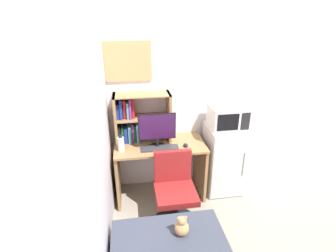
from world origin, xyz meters
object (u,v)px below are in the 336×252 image
monitor (157,129)px  water_bottle (121,144)px  mini_fridge (223,159)px  keyboard (160,148)px  teddy_bear (182,227)px  microwave (227,117)px  hutch_bookshelf (135,118)px  desk_fan (228,96)px  computer_mouse (186,145)px  wall_corkboard (128,61)px  desk_chair (175,195)px

monitor → water_bottle: monitor is taller
monitor → mini_fridge: 1.06m
keyboard → mini_fridge: mini_fridge is taller
teddy_bear → mini_fridge: bearing=55.2°
microwave → hutch_bookshelf: bearing=173.0°
monitor → microwave: bearing=6.6°
microwave → desk_fan: (-0.02, -0.01, 0.27)m
hutch_bookshelf → teddy_bear: hutch_bookshelf is taller
computer_mouse → microwave: microwave is taller
wall_corkboard → water_bottle: bearing=-109.9°
desk_fan → teddy_bear: bearing=-124.2°
keyboard → desk_fan: 1.05m
keyboard → teddy_bear: (0.06, -1.04, -0.23)m
microwave → desk_chair: bearing=-144.9°
monitor → wall_corkboard: 0.88m
mini_fridge → wall_corkboard: (-1.20, 0.27, 1.29)m
mini_fridge → wall_corkboard: 1.78m
microwave → wall_corkboard: bearing=167.6°
hutch_bookshelf → keyboard: 0.50m
keyboard → desk_chair: size_ratio=0.52×
microwave → wall_corkboard: wall_corkboard is taller
water_bottle → desk_chair: 0.86m
computer_mouse → wall_corkboard: size_ratio=0.16×
keyboard → water_bottle: (-0.46, 0.02, 0.08)m
wall_corkboard → microwave: bearing=-12.4°
keyboard → wall_corkboard: size_ratio=0.81×
monitor → microwave: microwave is taller
monitor → teddy_bear: monitor is taller
wall_corkboard → keyboard: bearing=-52.8°
keyboard → desk_fan: desk_fan is taller
hutch_bookshelf → keyboard: hutch_bookshelf is taller
hutch_bookshelf → monitor: hutch_bookshelf is taller
monitor → wall_corkboard: bearing=128.4°
wall_corkboard → desk_chair: bearing=-61.9°
microwave → teddy_bear: microwave is taller
hutch_bookshelf → computer_mouse: size_ratio=7.56×
monitor → desk_fan: bearing=6.4°
teddy_bear → wall_corkboard: bearing=104.4°
teddy_bear → wall_corkboard: size_ratio=0.35×
teddy_bear → microwave: bearing=55.2°
mini_fridge → wall_corkboard: bearing=167.4°
teddy_bear → keyboard: bearing=93.2°
microwave → computer_mouse: bearing=-166.1°
water_bottle → wall_corkboard: (0.14, 0.39, 0.89)m
keyboard → teddy_bear: size_ratio=2.28×
water_bottle → desk_fan: (1.32, 0.12, 0.49)m
mini_fridge → desk_fan: desk_fan is taller
hutch_bookshelf → microwave: hutch_bookshelf is taller
monitor → keyboard: monitor is taller
desk_fan → teddy_bear: 1.64m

